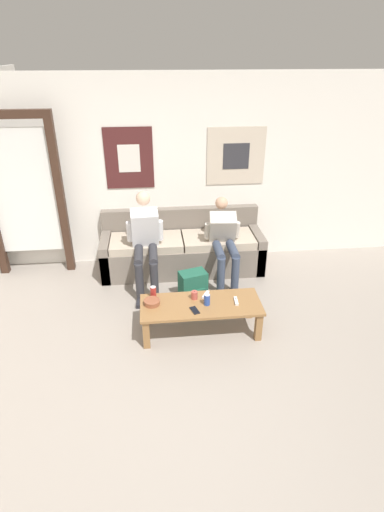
{
  "coord_description": "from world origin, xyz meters",
  "views": [
    {
      "loc": [
        -0.25,
        -2.52,
        2.78
      ],
      "look_at": [
        0.18,
        1.53,
        0.66
      ],
      "focal_mm": 28.0,
      "sensor_mm": 36.0,
      "label": 1
    }
  ],
  "objects_px": {
    "game_controller_near_left": "(206,295)",
    "backpack": "(193,286)",
    "cell_phone": "(195,310)",
    "ceramic_bowl": "(152,302)",
    "couch": "(182,250)",
    "coffee_table": "(201,308)",
    "game_controller_near_right": "(236,301)",
    "drink_can_red": "(153,292)",
    "person_seated_adult": "(145,239)",
    "pillar_candle": "(194,295)",
    "person_seated_teen": "(224,240)",
    "drink_can_blue": "(207,300)"
  },
  "relations": [
    {
      "from": "person_seated_adult",
      "to": "drink_can_blue",
      "type": "distance_m",
      "value": 1.28
    },
    {
      "from": "game_controller_near_left",
      "to": "person_seated_adult",
      "type": "bearing_deg",
      "value": 125.21
    },
    {
      "from": "backpack",
      "to": "ceramic_bowl",
      "type": "xyz_separation_m",
      "value": [
        -0.51,
        -0.61,
        0.22
      ]
    },
    {
      "from": "ceramic_bowl",
      "to": "game_controller_near_right",
      "type": "distance_m",
      "value": 0.9
    },
    {
      "from": "game_controller_near_left",
      "to": "cell_phone",
      "type": "height_order",
      "value": "game_controller_near_left"
    },
    {
      "from": "couch",
      "to": "game_controller_near_right",
      "type": "distance_m",
      "value": 1.54
    },
    {
      "from": "couch",
      "to": "game_controller_near_right",
      "type": "xyz_separation_m",
      "value": [
        0.46,
        -1.46,
        0.09
      ]
    },
    {
      "from": "person_seated_teen",
      "to": "pillar_candle",
      "type": "height_order",
      "value": "person_seated_teen"
    },
    {
      "from": "coffee_table",
      "to": "person_seated_teen",
      "type": "distance_m",
      "value": 1.2
    },
    {
      "from": "couch",
      "to": "ceramic_bowl",
      "type": "xyz_separation_m",
      "value": [
        -0.44,
        -1.41,
        0.11
      ]
    },
    {
      "from": "game_controller_near_right",
      "to": "backpack",
      "type": "bearing_deg",
      "value": 120.69
    },
    {
      "from": "couch",
      "to": "coffee_table",
      "type": "distance_m",
      "value": 1.46
    },
    {
      "from": "couch",
      "to": "cell_phone",
      "type": "height_order",
      "value": "couch"
    },
    {
      "from": "pillar_candle",
      "to": "drink_can_red",
      "type": "xyz_separation_m",
      "value": [
        -0.44,
        0.09,
        0.02
      ]
    },
    {
      "from": "person_seated_teen",
      "to": "backpack",
      "type": "relative_size",
      "value": 2.92
    },
    {
      "from": "drink_can_blue",
      "to": "game_controller_near_right",
      "type": "bearing_deg",
      "value": 2.64
    },
    {
      "from": "coffee_table",
      "to": "drink_can_red",
      "type": "xyz_separation_m",
      "value": [
        -0.5,
        0.2,
        0.12
      ]
    },
    {
      "from": "drink_can_red",
      "to": "game_controller_near_left",
      "type": "height_order",
      "value": "drink_can_red"
    },
    {
      "from": "pillar_candle",
      "to": "game_controller_near_left",
      "type": "bearing_deg",
      "value": 18.64
    },
    {
      "from": "game_controller_near_left",
      "to": "ceramic_bowl",
      "type": "bearing_deg",
      "value": -169.87
    },
    {
      "from": "drink_can_red",
      "to": "cell_phone",
      "type": "xyz_separation_m",
      "value": [
        0.42,
        -0.31,
        -0.06
      ]
    },
    {
      "from": "pillar_candle",
      "to": "drink_can_red",
      "type": "height_order",
      "value": "drink_can_red"
    },
    {
      "from": "pillar_candle",
      "to": "game_controller_near_left",
      "type": "relative_size",
      "value": 0.71
    },
    {
      "from": "drink_can_blue",
      "to": "person_seated_teen",
      "type": "bearing_deg",
      "value": 71.23
    },
    {
      "from": "game_controller_near_right",
      "to": "drink_can_blue",
      "type": "bearing_deg",
      "value": -177.36
    },
    {
      "from": "drink_can_blue",
      "to": "game_controller_near_left",
      "type": "distance_m",
      "value": 0.18
    },
    {
      "from": "person_seated_adult",
      "to": "cell_phone",
      "type": "distance_m",
      "value": 1.32
    },
    {
      "from": "drink_can_blue",
      "to": "cell_phone",
      "type": "distance_m",
      "value": 0.18
    },
    {
      "from": "drink_can_red",
      "to": "game_controller_near_left",
      "type": "xyz_separation_m",
      "value": [
        0.57,
        -0.04,
        -0.05
      ]
    },
    {
      "from": "person_seated_teen",
      "to": "game_controller_near_left",
      "type": "relative_size",
      "value": 7.6
    },
    {
      "from": "cell_phone",
      "to": "game_controller_near_right",
      "type": "bearing_deg",
      "value": 13.88
    },
    {
      "from": "pillar_candle",
      "to": "ceramic_bowl",
      "type": "bearing_deg",
      "value": -172.37
    },
    {
      "from": "drink_can_red",
      "to": "person_seated_adult",
      "type": "bearing_deg",
      "value": 94.82
    },
    {
      "from": "backpack",
      "to": "drink_can_blue",
      "type": "height_order",
      "value": "drink_can_blue"
    },
    {
      "from": "backpack",
      "to": "ceramic_bowl",
      "type": "height_order",
      "value": "ceramic_bowl"
    },
    {
      "from": "game_controller_near_right",
      "to": "person_seated_teen",
      "type": "bearing_deg",
      "value": 87.21
    },
    {
      "from": "ceramic_bowl",
      "to": "pillar_candle",
      "type": "bearing_deg",
      "value": 7.63
    },
    {
      "from": "pillar_candle",
      "to": "cell_phone",
      "type": "height_order",
      "value": "pillar_candle"
    },
    {
      "from": "couch",
      "to": "drink_can_red",
      "type": "bearing_deg",
      "value": -108.52
    },
    {
      "from": "coffee_table",
      "to": "couch",
      "type": "bearing_deg",
      "value": 93.07
    },
    {
      "from": "drink_can_blue",
      "to": "drink_can_red",
      "type": "relative_size",
      "value": 1.0
    },
    {
      "from": "person_seated_adult",
      "to": "backpack",
      "type": "relative_size",
      "value": 3.27
    },
    {
      "from": "person_seated_teen",
      "to": "couch",
      "type": "bearing_deg",
      "value": 143.15
    },
    {
      "from": "game_controller_near_right",
      "to": "cell_phone",
      "type": "relative_size",
      "value": 0.98
    },
    {
      "from": "game_controller_near_left",
      "to": "backpack",
      "type": "bearing_deg",
      "value": 99.37
    },
    {
      "from": "cell_phone",
      "to": "game_controller_near_left",
      "type": "bearing_deg",
      "value": 60.51
    },
    {
      "from": "backpack",
      "to": "cell_phone",
      "type": "height_order",
      "value": "cell_phone"
    },
    {
      "from": "coffee_table",
      "to": "drink_can_blue",
      "type": "height_order",
      "value": "drink_can_blue"
    },
    {
      "from": "drink_can_blue",
      "to": "cell_phone",
      "type": "height_order",
      "value": "drink_can_blue"
    },
    {
      "from": "couch",
      "to": "drink_can_blue",
      "type": "height_order",
      "value": "couch"
    }
  ]
}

